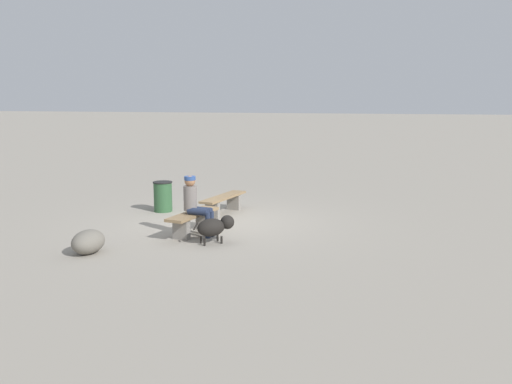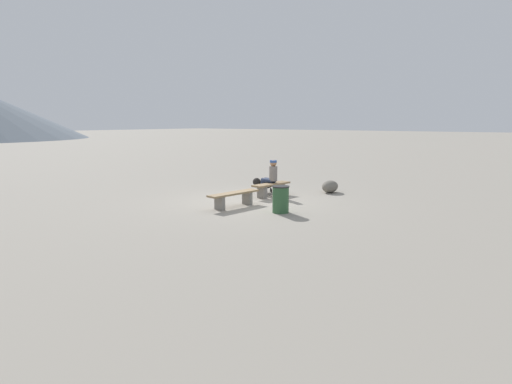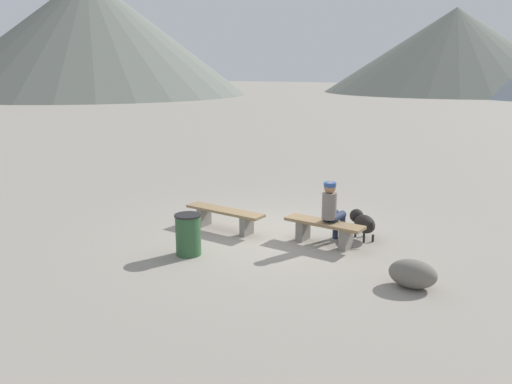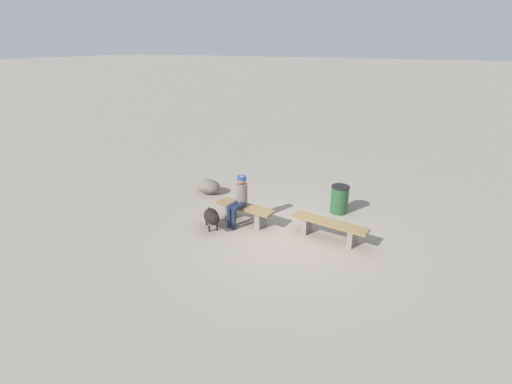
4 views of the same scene
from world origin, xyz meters
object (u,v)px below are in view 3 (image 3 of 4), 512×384
seated_person (332,208)px  boulder (413,274)px  bench_left (225,216)px  bench_right (324,229)px  trash_bin (188,235)px  dog (363,222)px

seated_person → boulder: (1.86, -1.37, -0.51)m
bench_left → boulder: bearing=-8.3°
bench_right → trash_bin: bearing=-132.7°
bench_left → seated_person: 2.37m
seated_person → dog: (0.45, 0.62, -0.39)m
dog → bench_left: bearing=62.5°
seated_person → trash_bin: size_ratio=1.65×
bench_right → boulder: bench_right is taller
bench_left → boulder: bench_left is taller
bench_left → bench_right: (2.21, 0.13, -0.00)m
seated_person → boulder: bearing=-28.8°
seated_person → bench_right: bearing=-129.4°
bench_right → boulder: 2.35m
bench_right → dog: dog is taller
dog → seated_person: bearing=99.2°
bench_left → trash_bin: size_ratio=2.44×
seated_person → bench_left: bearing=-166.7°
bench_left → dog: dog is taller
dog → boulder: size_ratio=0.96×
bench_left → boulder: size_ratio=2.49×
dog → boulder: (1.41, -1.99, -0.12)m
bench_right → trash_bin: 2.66m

